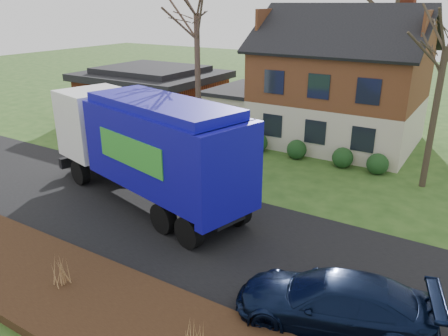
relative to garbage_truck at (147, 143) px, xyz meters
The scene contains 10 objects.
ground 3.44m from the garbage_truck, 28.15° to the right, with size 120.00×120.00×0.00m, color #254617.
road 3.44m from the garbage_truck, 28.15° to the right, with size 80.00×7.00×0.02m, color black.
mulch_verge 7.07m from the garbage_truck, 73.25° to the right, with size 80.00×3.50×0.30m, color black.
main_house 13.40m from the garbage_truck, 75.26° to the left, with size 12.95×8.95×9.26m.
ranch_house 15.69m from the garbage_truck, 130.12° to the left, with size 9.80×8.20×3.70m.
garbage_truck is the anchor object (origin of this frame).
silver_sedan 5.47m from the garbage_truck, 150.65° to the left, with size 1.42×4.08×1.35m, color #AEB2B6.
navy_wagon 10.08m from the garbage_truck, 20.06° to the right, with size 2.11×5.18×1.50m, color black.
grass_clump_mid 6.86m from the garbage_truck, 72.02° to the right, with size 0.36×0.30×1.01m.
grass_clump_east 9.57m from the garbage_truck, 42.47° to the right, with size 0.33×0.27×0.83m.
Camera 1 is at (9.98, -11.94, 8.14)m, focal length 35.00 mm.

